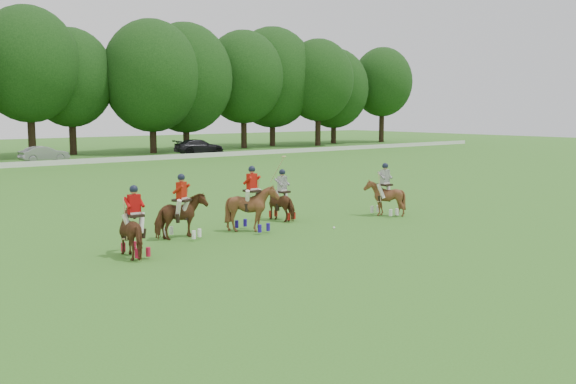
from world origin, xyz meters
TOP-DOWN VIEW (x-y plane):
  - ground at (0.00, 0.00)m, footprint 180.00×180.00m
  - car_mid at (5.85, 42.50)m, footprint 4.17×1.69m
  - car_right at (21.52, 42.50)m, footprint 5.41×2.74m
  - polo_red_a at (-3.97, 3.43)m, footprint 1.11×1.80m
  - polo_red_b at (-1.48, 4.95)m, footprint 2.01×1.92m
  - polo_red_c at (1.24, 4.55)m, footprint 1.58×1.74m
  - polo_stripe_a at (3.63, 5.80)m, footprint 1.04×1.71m
  - polo_stripe_b at (7.73, 3.95)m, footprint 1.31×1.45m
  - polo_ball at (3.96, 3.02)m, footprint 0.09×0.09m

SIDE VIEW (x-z plane):
  - ground at x=0.00m, z-range 0.00..0.00m
  - polo_ball at x=3.96m, z-range 0.00..0.09m
  - car_mid at x=5.85m, z-range 0.00..1.35m
  - polo_stripe_a at x=3.63m, z-range -0.58..2.06m
  - car_right at x=21.52m, z-range 0.00..1.50m
  - polo_red_a at x=-3.97m, z-range -0.32..1.90m
  - polo_stripe_b at x=7.73m, z-range -0.32..1.93m
  - polo_red_b at x=-1.48m, z-range -0.33..1.96m
  - polo_red_c at x=1.24m, z-range -0.33..2.12m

